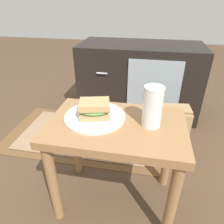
{
  "coord_description": "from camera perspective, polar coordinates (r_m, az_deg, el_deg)",
  "views": [
    {
      "loc": [
        0.11,
        -0.68,
        0.91
      ],
      "look_at": [
        -0.02,
        0.0,
        0.51
      ],
      "focal_mm": 32.69,
      "sensor_mm": 36.0,
      "label": 1
    }
  ],
  "objects": [
    {
      "name": "paper_bag",
      "position": [
        1.34,
        16.3,
        -5.17
      ],
      "size": [
        0.2,
        0.14,
        0.34
      ],
      "color": "tan",
      "rests_on": "ground"
    },
    {
      "name": "ground_plane",
      "position": [
        1.15,
        0.96,
        -22.72
      ],
      "size": [
        8.0,
        8.0,
        0.0
      ],
      "primitive_type": "plane",
      "color": "#4C3826"
    },
    {
      "name": "beer_glass",
      "position": [
        0.79,
        11.24,
        1.25
      ],
      "size": [
        0.08,
        0.08,
        0.16
      ],
      "color": "silver",
      "rests_on": "side_table"
    },
    {
      "name": "sandwich_front",
      "position": [
        0.84,
        -4.89,
        0.92
      ],
      "size": [
        0.15,
        0.13,
        0.07
      ],
      "color": "tan",
      "rests_on": "plate"
    },
    {
      "name": "tv_cabinet",
      "position": [
        1.75,
        7.6,
        8.99
      ],
      "size": [
        0.96,
        0.46,
        0.58
      ],
      "color": "black",
      "rests_on": "ground"
    },
    {
      "name": "plate",
      "position": [
        0.86,
        -4.78,
        -1.26
      ],
      "size": [
        0.26,
        0.26,
        0.01
      ],
      "primitive_type": "cylinder",
      "color": "silver",
      "rests_on": "side_table"
    },
    {
      "name": "side_table",
      "position": [
        0.88,
        1.17,
        -8.05
      ],
      "size": [
        0.56,
        0.36,
        0.46
      ],
      "color": "olive",
      "rests_on": "ground"
    },
    {
      "name": "area_rug",
      "position": [
        1.54,
        -7.74,
        -6.22
      ],
      "size": [
        1.12,
        0.62,
        0.01
      ],
      "color": "brown",
      "rests_on": "ground"
    }
  ]
}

